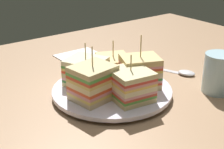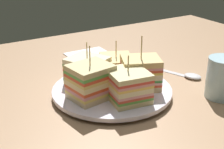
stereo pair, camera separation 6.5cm
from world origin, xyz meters
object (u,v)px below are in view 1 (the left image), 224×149
(sandwich_wedge_0, at_px, (131,85))
(sandwich_wedge_2, at_px, (113,67))
(sandwich_wedge_4, at_px, (93,83))
(chip_pile, at_px, (104,81))
(drinking_glass, at_px, (218,76))
(plate, at_px, (112,91))
(sandwich_wedge_1, at_px, (140,72))
(napkin, at_px, (82,57))
(spoon, at_px, (179,72))
(sandwich_wedge_3, at_px, (86,72))

(sandwich_wedge_0, bearing_deg, sandwich_wedge_2, -11.39)
(sandwich_wedge_4, relative_size, chip_pile, 1.25)
(sandwich_wedge_0, bearing_deg, drinking_glass, -100.82)
(plate, distance_m, sandwich_wedge_2, 0.06)
(sandwich_wedge_1, height_order, napkin, sandwich_wedge_1)
(spoon, height_order, drinking_glass, drinking_glass)
(sandwich_wedge_1, xyz_separation_m, napkin, (-0.02, -0.25, -0.04))
(sandwich_wedge_2, bearing_deg, sandwich_wedge_1, 35.66)
(plate, distance_m, spoon, 0.19)
(sandwich_wedge_1, height_order, drinking_glass, sandwich_wedge_1)
(sandwich_wedge_0, xyz_separation_m, drinking_glass, (-0.18, 0.06, -0.01))
(drinking_glass, bearing_deg, napkin, -71.33)
(chip_pile, bearing_deg, plate, 140.21)
(napkin, distance_m, drinking_glass, 0.36)
(sandwich_wedge_2, relative_size, napkin, 0.80)
(sandwich_wedge_1, distance_m, drinking_glass, 0.16)
(spoon, bearing_deg, sandwich_wedge_2, -129.70)
(sandwich_wedge_4, bearing_deg, sandwich_wedge_0, -46.24)
(sandwich_wedge_1, distance_m, napkin, 0.25)
(sandwich_wedge_3, bearing_deg, chip_pile, -1.87)
(sandwich_wedge_1, distance_m, sandwich_wedge_4, 0.11)
(sandwich_wedge_4, height_order, drinking_glass, sandwich_wedge_4)
(spoon, bearing_deg, sandwich_wedge_3, -125.85)
(plate, bearing_deg, napkin, -106.93)
(sandwich_wedge_1, bearing_deg, sandwich_wedge_3, -19.10)
(plate, height_order, drinking_glass, drinking_glass)
(sandwich_wedge_3, height_order, sandwich_wedge_4, sandwich_wedge_4)
(plate, distance_m, sandwich_wedge_1, 0.07)
(napkin, bearing_deg, spoon, 118.90)
(spoon, distance_m, drinking_glass, 0.12)
(sandwich_wedge_0, distance_m, sandwich_wedge_3, 0.11)
(plate, height_order, napkin, plate)
(sandwich_wedge_4, bearing_deg, chip_pile, 21.00)
(plate, height_order, sandwich_wedge_2, sandwich_wedge_2)
(plate, relative_size, sandwich_wedge_2, 2.53)
(plate, bearing_deg, sandwich_wedge_1, 153.25)
(chip_pile, bearing_deg, sandwich_wedge_1, 150.41)
(plate, bearing_deg, spoon, 178.31)
(sandwich_wedge_3, bearing_deg, sandwich_wedge_2, 59.47)
(plate, xyz_separation_m, spoon, (-0.19, 0.01, -0.00))
(chip_pile, bearing_deg, napkin, -110.65)
(sandwich_wedge_2, relative_size, spoon, 0.62)
(plate, height_order, sandwich_wedge_4, sandwich_wedge_4)
(sandwich_wedge_4, xyz_separation_m, spoon, (-0.25, -0.01, -0.04))
(sandwich_wedge_3, relative_size, sandwich_wedge_4, 0.94)
(sandwich_wedge_3, bearing_deg, drinking_glass, 25.22)
(sandwich_wedge_4, distance_m, spoon, 0.25)
(sandwich_wedge_2, distance_m, sandwich_wedge_4, 0.11)
(sandwich_wedge_0, distance_m, chip_pile, 0.07)
(sandwich_wedge_0, xyz_separation_m, sandwich_wedge_4, (0.06, -0.04, 0.00))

